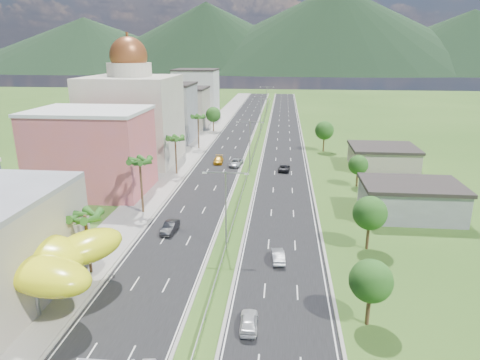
% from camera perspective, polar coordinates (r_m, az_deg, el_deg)
% --- Properties ---
extents(ground, '(500.00, 500.00, 0.00)m').
position_cam_1_polar(ground, '(50.16, -3.39, -14.20)').
color(ground, '#2D5119').
rests_on(ground, ground).
extents(road_left, '(11.00, 260.00, 0.04)m').
position_cam_1_polar(road_left, '(135.60, -0.53, 6.04)').
color(road_left, black).
rests_on(road_left, ground).
extents(road_right, '(11.00, 260.00, 0.04)m').
position_cam_1_polar(road_right, '(134.81, 5.85, 5.89)').
color(road_right, black).
rests_on(road_right, ground).
extents(sidewalk_left, '(7.00, 260.00, 0.12)m').
position_cam_1_polar(sidewalk_left, '(136.95, -4.51, 6.12)').
color(sidewalk_left, gray).
rests_on(sidewalk_left, ground).
extents(median_guardrail, '(0.10, 216.06, 0.76)m').
position_cam_1_polar(median_guardrail, '(117.27, 2.15, 4.57)').
color(median_guardrail, gray).
rests_on(median_guardrail, ground).
extents(streetlight_median_b, '(6.04, 0.25, 11.00)m').
position_cam_1_polar(streetlight_median_b, '(56.18, -1.91, -2.99)').
color(streetlight_median_b, gray).
rests_on(streetlight_median_b, ground).
extents(streetlight_median_c, '(6.04, 0.25, 11.00)m').
position_cam_1_polar(streetlight_median_c, '(94.54, 1.32, 5.33)').
color(streetlight_median_c, gray).
rests_on(streetlight_median_c, ground).
extents(streetlight_median_d, '(6.04, 0.25, 11.00)m').
position_cam_1_polar(streetlight_median_d, '(138.81, 2.81, 9.10)').
color(streetlight_median_d, gray).
rests_on(streetlight_median_d, ground).
extents(streetlight_median_e, '(6.04, 0.25, 11.00)m').
position_cam_1_polar(streetlight_median_e, '(183.43, 3.59, 11.04)').
color(streetlight_median_e, gray).
rests_on(streetlight_median_e, ground).
extents(lime_canopy, '(18.00, 15.00, 7.40)m').
position_cam_1_polar(lime_canopy, '(51.44, -27.15, -9.07)').
color(lime_canopy, yellow).
rests_on(lime_canopy, ground).
extents(pink_shophouse, '(20.00, 15.00, 15.00)m').
position_cam_1_polar(pink_shophouse, '(84.25, -19.09, 3.44)').
color(pink_shophouse, '#D86358').
rests_on(pink_shophouse, ground).
extents(domed_building, '(20.00, 20.00, 28.70)m').
position_cam_1_polar(domed_building, '(104.48, -14.10, 8.52)').
color(domed_building, '#BEB49E').
rests_on(domed_building, ground).
extents(midrise_grey, '(16.00, 15.00, 16.00)m').
position_cam_1_polar(midrise_grey, '(128.23, -9.84, 8.77)').
color(midrise_grey, gray).
rests_on(midrise_grey, ground).
extents(midrise_beige, '(16.00, 15.00, 13.00)m').
position_cam_1_polar(midrise_beige, '(149.55, -7.57, 9.45)').
color(midrise_beige, '#A59788').
rests_on(midrise_beige, ground).
extents(midrise_white, '(16.00, 15.00, 18.00)m').
position_cam_1_polar(midrise_white, '(171.58, -5.84, 11.32)').
color(midrise_white, silver).
rests_on(midrise_white, ground).
extents(shed_near, '(15.00, 10.00, 5.00)m').
position_cam_1_polar(shed_near, '(74.25, 21.77, -2.65)').
color(shed_near, gray).
rests_on(shed_near, ground).
extents(shed_far, '(14.00, 12.00, 4.40)m').
position_cam_1_polar(shed_far, '(102.71, 18.48, 2.79)').
color(shed_far, '#A59788').
rests_on(shed_far, ground).
extents(palm_tree_b, '(3.60, 3.60, 8.10)m').
position_cam_1_polar(palm_tree_b, '(53.24, -19.95, -4.86)').
color(palm_tree_b, '#47301C').
rests_on(palm_tree_b, ground).
extents(palm_tree_c, '(3.60, 3.60, 9.60)m').
position_cam_1_polar(palm_tree_c, '(70.38, -13.22, 2.21)').
color(palm_tree_c, '#47301C').
rests_on(palm_tree_c, ground).
extents(palm_tree_d, '(3.60, 3.60, 8.60)m').
position_cam_1_polar(palm_tree_d, '(92.05, -8.63, 5.32)').
color(palm_tree_d, '#47301C').
rests_on(palm_tree_d, ground).
extents(palm_tree_e, '(3.60, 3.60, 9.40)m').
position_cam_1_polar(palm_tree_e, '(115.90, -5.62, 8.22)').
color(palm_tree_e, '#47301C').
rests_on(palm_tree_e, ground).
extents(leafy_tree_lfar, '(4.90, 4.90, 8.05)m').
position_cam_1_polar(leafy_tree_lfar, '(140.63, -3.59, 8.71)').
color(leafy_tree_lfar, '#47301C').
rests_on(leafy_tree_lfar, ground).
extents(leafy_tree_ra, '(4.20, 4.20, 6.90)m').
position_cam_1_polar(leafy_tree_ra, '(43.81, 17.06, -12.76)').
color(leafy_tree_ra, '#47301C').
rests_on(leafy_tree_ra, ground).
extents(leafy_tree_rb, '(4.55, 4.55, 7.47)m').
position_cam_1_polar(leafy_tree_rb, '(59.33, 16.94, -4.26)').
color(leafy_tree_rb, '#47301C').
rests_on(leafy_tree_rb, ground).
extents(leafy_tree_rc, '(3.85, 3.85, 6.33)m').
position_cam_1_polar(leafy_tree_rc, '(86.36, 15.49, 1.94)').
color(leafy_tree_rc, '#47301C').
rests_on(leafy_tree_rc, ground).
extents(leafy_tree_rd, '(4.90, 4.90, 8.05)m').
position_cam_1_polar(leafy_tree_rd, '(114.63, 11.19, 6.50)').
color(leafy_tree_rd, '#47301C').
rests_on(leafy_tree_rd, ground).
extents(mountain_ridge, '(860.00, 140.00, 90.00)m').
position_cam_1_polar(mountain_ridge, '(495.78, 12.26, 13.72)').
color(mountain_ridge, black).
rests_on(mountain_ridge, ground).
extents(car_dark_left, '(1.97, 4.85, 1.57)m').
position_cam_1_polar(car_dark_left, '(64.34, -9.31, -6.21)').
color(car_dark_left, black).
rests_on(car_dark_left, road_left).
extents(car_silver_mid_left, '(3.16, 5.77, 1.53)m').
position_cam_1_polar(car_silver_mid_left, '(98.97, -0.56, 2.33)').
color(car_silver_mid_left, '#999CA0').
rests_on(car_silver_mid_left, road_left).
extents(car_yellow_far_left, '(2.41, 5.30, 1.50)m').
position_cam_1_polar(car_yellow_far_left, '(101.50, -2.89, 2.68)').
color(car_yellow_far_left, '#C78F17').
rests_on(car_yellow_far_left, road_left).
extents(car_white_near_right, '(1.88, 4.33, 1.46)m').
position_cam_1_polar(car_white_near_right, '(43.63, 1.19, -18.30)').
color(car_white_near_right, silver).
rests_on(car_white_near_right, road_right).
extents(car_silver_right, '(1.98, 4.56, 1.46)m').
position_cam_1_polar(car_silver_right, '(55.56, 5.08, -10.02)').
color(car_silver_right, '#98999F').
rests_on(car_silver_right, road_right).
extents(car_dark_far_right, '(2.72, 5.15, 1.38)m').
position_cam_1_polar(car_dark_far_right, '(95.41, 5.92, 1.63)').
color(car_dark_far_right, black).
rests_on(car_dark_far_right, road_right).
extents(motorcycle, '(0.65, 1.77, 1.11)m').
position_cam_1_polar(motorcycle, '(53.50, -16.73, -12.08)').
color(motorcycle, black).
rests_on(motorcycle, road_left).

